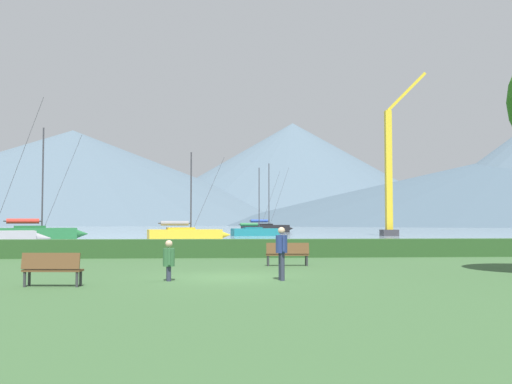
% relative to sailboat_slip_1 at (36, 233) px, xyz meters
% --- Properties ---
extents(ground_plane, '(1000.00, 1000.00, 0.00)m').
position_rel_sailboat_slip_1_xyz_m(ground_plane, '(17.68, -39.65, -0.74)').
color(ground_plane, '#385B33').
extents(harbor_water, '(320.00, 246.00, 0.00)m').
position_rel_sailboat_slip_1_xyz_m(harbor_water, '(17.68, 97.35, -0.74)').
color(harbor_water, '#8499A8').
rests_on(harbor_water, ground_plane).
extents(hedge_line, '(80.00, 1.20, 0.92)m').
position_rel_sailboat_slip_1_xyz_m(hedge_line, '(17.68, -28.65, -0.28)').
color(hedge_line, '#284C23').
rests_on(hedge_line, ground_plane).
extents(sailboat_slip_1, '(9.03, 4.90, 11.01)m').
position_rel_sailboat_slip_1_xyz_m(sailboat_slip_1, '(0.00, 0.00, 0.00)').
color(sailboat_slip_1, '#236B38').
rests_on(sailboat_slip_1, harbor_water).
extents(sailboat_slip_2, '(7.12, 3.26, 8.79)m').
position_rel_sailboat_slip_1_xyz_m(sailboat_slip_2, '(22.58, 17.49, -0.16)').
color(sailboat_slip_2, '#19707A').
rests_on(sailboat_slip_2, harbor_water).
extents(sailboat_slip_4, '(8.09, 3.69, 8.45)m').
position_rel_sailboat_slip_1_xyz_m(sailboat_slip_4, '(14.53, -2.15, -0.09)').
color(sailboat_slip_4, gold).
rests_on(sailboat_slip_4, harbor_water).
extents(sailboat_slip_5, '(9.42, 4.81, 11.92)m').
position_rel_sailboat_slip_1_xyz_m(sailboat_slip_5, '(26.14, 43.62, 0.03)').
color(sailboat_slip_5, black).
rests_on(sailboat_slip_5, harbor_water).
extents(park_bench_near_path, '(1.66, 0.61, 0.95)m').
position_rel_sailboat_slip_1_xyz_m(park_bench_near_path, '(12.68, -42.13, -0.21)').
color(park_bench_near_path, brown).
rests_on(park_bench_near_path, ground_plane).
extents(park_bench_under_tree, '(1.76, 0.52, 0.95)m').
position_rel_sailboat_slip_1_xyz_m(park_bench_under_tree, '(20.21, -34.75, -0.21)').
color(park_bench_under_tree, brown).
rests_on(park_bench_under_tree, ground_plane).
extents(person_seated_viewer, '(0.36, 0.57, 1.25)m').
position_rel_sailboat_slip_1_xyz_m(person_seated_viewer, '(15.81, -40.72, -0.05)').
color(person_seated_viewer, '#2D3347').
rests_on(person_seated_viewer, ground_plane).
extents(person_standing_walker, '(0.36, 0.56, 1.65)m').
position_rel_sailboat_slip_1_xyz_m(person_standing_walker, '(19.28, -40.81, 0.23)').
color(person_standing_walker, '#2D3347').
rests_on(person_standing_walker, ground_plane).
extents(dock_crane, '(6.14, 2.00, 21.36)m').
position_rel_sailboat_slip_1_xyz_m(dock_crane, '(39.83, 16.30, 6.58)').
color(dock_crane, '#333338').
rests_on(dock_crane, ground_plane).
extents(distant_hill_central_peak, '(242.81, 242.81, 71.02)m').
position_rel_sailboat_slip_1_xyz_m(distant_hill_central_peak, '(72.14, 355.30, 34.77)').
color(distant_hill_central_peak, '#4C6070').
rests_on(distant_hill_central_peak, ground_plane).
extents(distant_hill_far_shoulder, '(307.22, 307.22, 59.36)m').
position_rel_sailboat_slip_1_xyz_m(distant_hill_far_shoulder, '(-71.73, 322.26, 28.94)').
color(distant_hill_far_shoulder, '#4C6070').
rests_on(distant_hill_far_shoulder, ground_plane).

